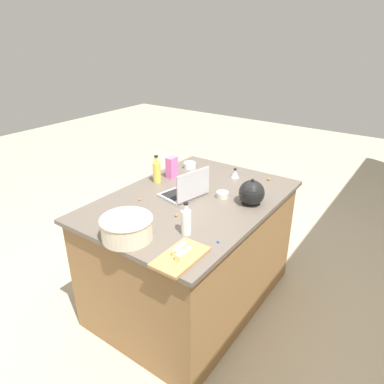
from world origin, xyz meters
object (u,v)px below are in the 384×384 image
(bottle_vinegar, at_px, (186,221))
(kettle, at_px, (252,193))
(mixing_bowl_large, at_px, (127,228))
(candy_bag, at_px, (172,167))
(laptop, at_px, (186,191))
(ramekin_small, at_px, (190,165))
(ramekin_medium, at_px, (223,195))
(kitchen_timer, at_px, (235,173))
(bottle_oil, at_px, (157,172))
(cutting_board, at_px, (181,257))
(butter_stick_right, at_px, (184,254))
(butter_stick_left, at_px, (180,249))

(bottle_vinegar, height_order, kettle, bottle_vinegar)
(mixing_bowl_large, xyz_separation_m, candy_bag, (-0.88, -0.37, 0.01))
(laptop, xyz_separation_m, ramekin_small, (-0.48, -0.32, -0.02))
(ramekin_medium, height_order, kitchen_timer, kitchen_timer)
(ramekin_small, bearing_deg, bottle_oil, -4.69)
(cutting_board, distance_m, ramekin_small, 1.34)
(butter_stick_right, bearing_deg, ramekin_medium, -163.78)
(butter_stick_left, bearing_deg, ramekin_small, -146.68)
(laptop, bearing_deg, ramekin_medium, 121.74)
(bottle_vinegar, xyz_separation_m, candy_bag, (-0.65, -0.62, 0.00))
(bottle_vinegar, distance_m, bottle_oil, 0.82)
(kettle, distance_m, ramekin_small, 0.82)
(bottle_vinegar, height_order, ramekin_small, bottle_vinegar)
(butter_stick_right, height_order, kitchen_timer, kitchen_timer)
(ramekin_medium, bearing_deg, butter_stick_right, 16.22)
(laptop, height_order, bottle_oil, bottle_oil)
(mixing_bowl_large, bearing_deg, laptop, -175.03)
(laptop, bearing_deg, butter_stick_left, 33.56)
(mixing_bowl_large, height_order, kitchen_timer, mixing_bowl_large)
(bottle_vinegar, bearing_deg, laptop, -143.88)
(butter_stick_left, relative_size, ramekin_small, 1.07)
(mixing_bowl_large, xyz_separation_m, ramekin_small, (-1.13, -0.37, -0.04))
(laptop, height_order, ramekin_small, laptop)
(mixing_bowl_large, xyz_separation_m, butter_stick_left, (-0.04, 0.35, -0.03))
(ramekin_small, xyz_separation_m, candy_bag, (0.25, 0.00, 0.06))
(bottle_oil, bearing_deg, laptop, 76.13)
(bottle_oil, relative_size, butter_stick_left, 2.00)
(mixing_bowl_large, bearing_deg, butter_stick_left, 96.93)
(kitchen_timer, relative_size, candy_bag, 0.45)
(mixing_bowl_large, xyz_separation_m, kitchen_timer, (-1.17, 0.05, -0.03))
(cutting_board, distance_m, butter_stick_left, 0.04)
(kitchen_timer, bearing_deg, cutting_board, 15.17)
(candy_bag, bearing_deg, kettle, 84.85)
(mixing_bowl_large, distance_m, ramekin_small, 1.19)
(butter_stick_right, bearing_deg, kettle, -179.12)
(bottle_vinegar, height_order, butter_stick_right, bottle_vinegar)
(kettle, xyz_separation_m, candy_bag, (-0.07, -0.75, 0.01))
(mixing_bowl_large, height_order, bottle_oil, bottle_oil)
(laptop, relative_size, butter_stick_right, 3.17)
(bottle_oil, distance_m, candy_bag, 0.15)
(kettle, distance_m, cutting_board, 0.80)
(cutting_board, height_order, candy_bag, candy_bag)
(butter_stick_right, bearing_deg, butter_stick_left, -118.66)
(ramekin_medium, xyz_separation_m, candy_bag, (-0.10, -0.54, 0.06))
(bottle_oil, xyz_separation_m, cutting_board, (0.72, 0.77, -0.08))
(bottle_vinegar, height_order, candy_bag, bottle_vinegar)
(kettle, distance_m, kitchen_timer, 0.48)
(bottle_oil, relative_size, kettle, 1.03)
(cutting_board, bearing_deg, butter_stick_right, 94.38)
(bottle_oil, bearing_deg, candy_bag, 167.57)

